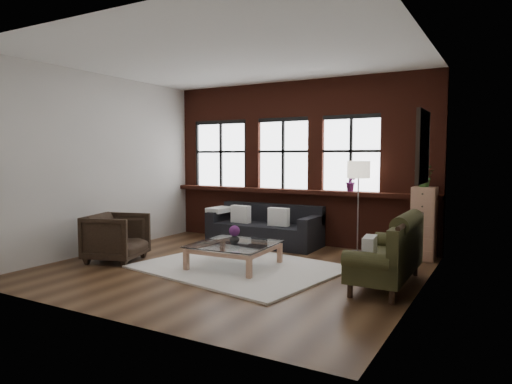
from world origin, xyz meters
The scene contains 26 objects.
floor centered at (0.00, 0.00, 0.00)m, with size 5.50×5.50×0.00m, color #3D2616.
ceiling centered at (0.00, 0.00, 3.20)m, with size 5.50×5.50×0.00m, color white.
wall_back centered at (0.00, 2.50, 1.60)m, with size 5.50×5.50×0.00m, color beige.
wall_front centered at (0.00, -2.50, 1.60)m, with size 5.50×5.50×0.00m, color beige.
wall_left centered at (-2.75, 0.00, 1.60)m, with size 5.00×5.00×0.00m, color beige.
wall_right centered at (2.75, 0.00, 1.60)m, with size 5.00×5.00×0.00m, color beige.
brick_backwall centered at (0.00, 2.44, 1.60)m, with size 5.50×0.12×3.20m, color #4C1C11, non-canonical shape.
sill_ledge centered at (0.00, 2.35, 1.04)m, with size 5.50×0.30×0.08m, color #4C1C11.
window_left centered at (-1.80, 2.45, 1.75)m, with size 1.38×0.10×1.50m, color black, non-canonical shape.
window_mid centered at (-0.30, 2.45, 1.75)m, with size 1.38×0.10×1.50m, color black, non-canonical shape.
window_right centered at (1.10, 2.45, 1.75)m, with size 1.38×0.10×1.50m, color black, non-canonical shape.
wall_poster centered at (2.72, 0.30, 1.85)m, with size 0.05×0.74×0.94m, color black, non-canonical shape.
shag_rug centered at (0.09, 0.09, 0.02)m, with size 2.88×2.26×0.03m, color silver.
dark_sofa centered at (-0.45, 1.90, 0.40)m, with size 2.19×0.89×0.79m, color black, non-canonical shape.
pillow_a centered at (-0.92, 1.80, 0.59)m, with size 0.40×0.14×0.34m, color silver.
pillow_b centered at (-0.09, 1.80, 0.59)m, with size 0.40×0.14×0.34m, color silver.
vintage_settee centered at (2.30, 0.24, 0.46)m, with size 0.76×1.72×0.92m, color #2F2E15, non-canonical shape.
pillow_settee centered at (2.22, -0.29, 0.57)m, with size 0.14×0.38×0.34m, color silver.
armchair centered at (-1.93, -0.50, 0.39)m, with size 0.84×0.87×0.79m, color black.
coffee_table centered at (0.02, 0.06, 0.19)m, with size 1.18×1.18×0.40m, color tan, non-canonical shape.
vase centered at (0.02, 0.06, 0.47)m, with size 0.15×0.15×0.16m, color #B2B2B2.
flowers centered at (0.02, 0.06, 0.58)m, with size 0.17×0.17×0.17m, color #5E2161.
drawer_chest centered at (2.48, 2.08, 0.61)m, with size 0.38×0.38×1.22m, color tan.
potted_plant_top centered at (2.48, 2.08, 1.40)m, with size 0.32×0.28×0.36m, color #2D5923.
floor_lamp centered at (1.36, 2.07, 0.90)m, with size 0.40×0.40×1.80m, color #A5A5A8, non-canonical shape.
sill_plant centered at (1.15, 2.32, 1.27)m, with size 0.21×0.17×0.38m, color #5E2161.
Camera 1 is at (3.73, -5.85, 1.74)m, focal length 32.00 mm.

